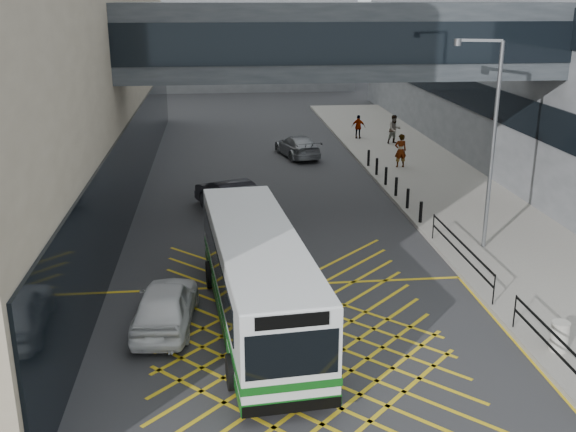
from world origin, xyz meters
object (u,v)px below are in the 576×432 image
object	(u,v)px
car_white	(165,304)
car_silver	(297,146)
pedestrian_a	(401,151)
bus	(257,275)
litter_bin	(559,336)
pedestrian_b	(394,129)
street_lamp	(489,133)
pedestrian_c	(358,127)
car_dark	(230,196)

from	to	relation	value
car_white	car_silver	xyz separation A→B (m)	(6.45, 21.45, -0.03)
car_silver	pedestrian_a	xyz separation A→B (m)	(5.30, -3.83, 0.41)
car_silver	pedestrian_a	distance (m)	6.55
bus	litter_bin	world-z (taller)	bus
pedestrian_b	car_silver	bearing A→B (deg)	-174.93
street_lamp	pedestrian_c	bearing A→B (deg)	109.68
street_lamp	pedestrian_b	bearing A→B (deg)	103.79
litter_bin	car_dark	bearing A→B (deg)	122.01
pedestrian_a	pedestrian_c	bearing A→B (deg)	-88.84
litter_bin	pedestrian_b	world-z (taller)	pedestrian_b
bus	car_white	bearing A→B (deg)	174.12
litter_bin	pedestrian_a	bearing A→B (deg)	86.77
car_dark	car_white	bearing A→B (deg)	56.40
car_silver	street_lamp	size ratio (longest dim) A/B	0.57
bus	car_white	size ratio (longest dim) A/B	2.32
bus	pedestrian_b	distance (m)	25.99
car_white	street_lamp	size ratio (longest dim) A/B	0.58
car_dark	car_silver	size ratio (longest dim) A/B	1.13
bus	litter_bin	xyz separation A→B (m)	(7.91, -2.80, -0.94)
pedestrian_a	street_lamp	bearing A→B (deg)	84.94
car_white	pedestrian_a	bearing A→B (deg)	-119.05
bus	car_silver	distance (m)	21.83
car_silver	pedestrian_b	xyz separation A→B (m)	(6.57, 2.36, 0.40)
car_silver	pedestrian_c	distance (m)	6.25
street_lamp	pedestrian_b	xyz separation A→B (m)	(1.56, 18.72, -3.44)
car_silver	car_dark	bearing A→B (deg)	55.35
car_silver	pedestrian_a	size ratio (longest dim) A/B	2.35
street_lamp	litter_bin	size ratio (longest dim) A/B	9.19
car_white	pedestrian_c	bearing A→B (deg)	-108.67
bus	pedestrian_a	bearing A→B (deg)	57.73
pedestrian_c	litter_bin	bearing A→B (deg)	110.53
car_white	pedestrian_c	distance (m)	27.94
bus	car_dark	xyz separation A→B (m)	(-0.55, 10.75, -0.75)
car_dark	car_silver	distance (m)	11.57
litter_bin	pedestrian_c	size ratio (longest dim) A/B	0.53
bus	pedestrian_c	distance (m)	27.03
car_dark	litter_bin	xyz separation A→B (m)	(8.47, -13.55, -0.19)
pedestrian_b	pedestrian_c	distance (m)	2.70
pedestrian_a	pedestrian_c	xyz separation A→B (m)	(-0.69, 8.04, -0.15)
car_silver	pedestrian_a	bearing A→B (deg)	131.43
car_silver	pedestrian_c	size ratio (longest dim) A/B	2.79
car_white	car_dark	world-z (taller)	car_dark
bus	litter_bin	distance (m)	8.45
car_white	pedestrian_b	xyz separation A→B (m)	(13.02, 23.81, 0.37)
car_white	litter_bin	bearing A→B (deg)	169.66
pedestrian_a	car_white	bearing A→B (deg)	52.56
car_white	litter_bin	xyz separation A→B (m)	(10.59, -2.84, -0.13)
bus	litter_bin	size ratio (longest dim) A/B	12.33
car_silver	bus	bearing A→B (deg)	67.33
litter_bin	pedestrian_b	bearing A→B (deg)	84.80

